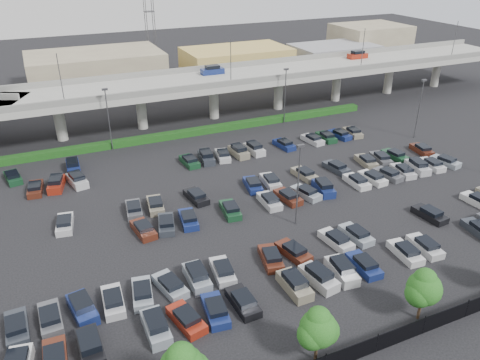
# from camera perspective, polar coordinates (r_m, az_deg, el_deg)

# --- Properties ---
(ground) EXTENTS (280.00, 280.00, 0.00)m
(ground) POSITION_cam_1_polar(r_m,az_deg,el_deg) (63.09, 3.15, -1.80)
(ground) COLOR black
(overpass) EXTENTS (150.00, 13.00, 15.80)m
(overpass) POSITION_cam_1_polar(r_m,az_deg,el_deg) (88.13, -6.49, 11.38)
(overpass) COLOR #9B9B93
(overpass) RESTS_ON ground
(hedge) EXTENTS (66.00, 1.60, 1.10)m
(hedge) POSITION_cam_1_polar(r_m,az_deg,el_deg) (83.83, -4.62, 6.03)
(hedge) COLOR #113C11
(hedge) RESTS_ON ground
(fence) EXTENTS (70.00, 0.10, 2.00)m
(fence) POSITION_cam_1_polar(r_m,az_deg,el_deg) (44.26, 20.47, -16.70)
(fence) COLOR black
(fence) RESTS_ON ground
(tree_row) EXTENTS (65.07, 3.66, 5.94)m
(tree_row) POSITION_cam_1_polar(r_m,az_deg,el_deg) (43.77, 20.44, -12.71)
(tree_row) COLOR #332316
(tree_row) RESTS_ON ground
(parked_cars) EXTENTS (63.15, 41.68, 1.67)m
(parked_cars) POSITION_cam_1_polar(r_m,az_deg,el_deg) (59.20, 4.66, -3.25)
(parked_cars) COLOR silver
(parked_cars) RESTS_ON ground
(light_poles) EXTENTS (66.90, 48.38, 10.30)m
(light_poles) POSITION_cam_1_polar(r_m,az_deg,el_deg) (60.41, -1.06, 3.47)
(light_poles) COLOR #434348
(light_poles) RESTS_ON ground
(distant_buildings) EXTENTS (138.00, 24.00, 9.00)m
(distant_buildings) POSITION_cam_1_polar(r_m,az_deg,el_deg) (120.21, -5.12, 14.00)
(distant_buildings) COLOR gray
(distant_buildings) RESTS_ON ground
(comm_tower) EXTENTS (2.40, 2.40, 30.00)m
(comm_tower) POSITION_cam_1_polar(r_m,az_deg,el_deg) (127.47, -11.07, 19.79)
(comm_tower) COLOR #434348
(comm_tower) RESTS_ON ground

